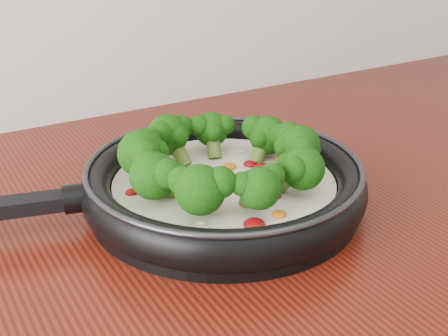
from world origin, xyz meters
TOP-DOWN VIEW (x-y plane):
  - skillet at (-0.11, 1.11)m, footprint 0.54×0.40m

SIDE VIEW (x-z plane):
  - skillet at x=-0.11m, z-range 0.89..0.98m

